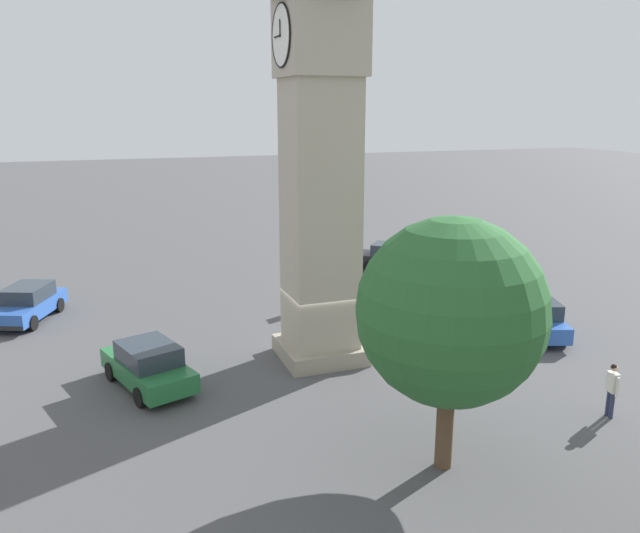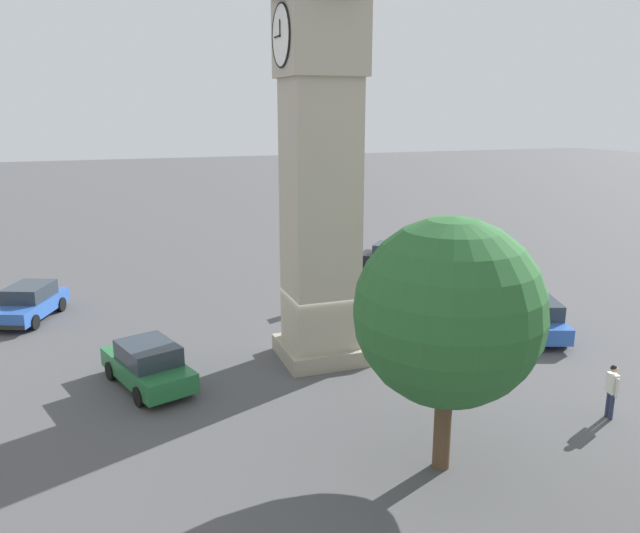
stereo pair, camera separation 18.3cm
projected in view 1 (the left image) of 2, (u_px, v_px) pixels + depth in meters
ground_plane at (320, 357)px, 23.15m from camera, size 200.00×200.00×0.00m
clock_tower at (320, 63)px, 20.59m from camera, size 3.50×3.50×17.89m
car_blue_kerb at (148, 365)px, 20.54m from camera, size 4.45×2.91×1.53m
car_silver_kerb at (394, 257)px, 35.38m from camera, size 3.97×4.23×1.53m
car_red_corner at (27, 303)px, 27.05m from camera, size 4.46×3.14×1.53m
car_white_side at (534, 316)px, 25.36m from camera, size 4.46×2.98×1.53m
pedestrian at (612, 386)px, 18.45m from camera, size 0.55×0.29×1.69m
tree at (451, 312)px, 15.10m from camera, size 4.65×4.65×6.53m
road_sign at (341, 262)px, 29.52m from camera, size 0.60×0.07×2.80m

